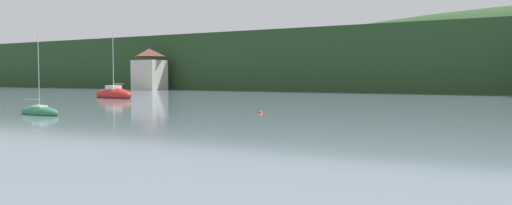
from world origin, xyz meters
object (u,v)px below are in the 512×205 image
Objects in this scene: sailboat_far_2 at (114,94)px; mooring_buoy_mid at (261,113)px; shore_building_west at (149,70)px; sailboat_mid_0 at (40,112)px.

mooring_buoy_mid is at bearing 166.65° from sailboat_far_2.
sailboat_far_2 reaches higher than shore_building_west.
mooring_buoy_mid is (33.33, -15.32, -0.52)m from sailboat_far_2.
mooring_buoy_mid is at bearing 37.71° from sailboat_mid_0.
sailboat_mid_0 is 17.77× the size of mooring_buoy_mid.
sailboat_mid_0 is (44.51, -62.36, -4.47)m from shore_building_west.
shore_building_west is at bearing 126.73° from sailboat_mid_0.
shore_building_west is 1.38× the size of sailboat_mid_0.
sailboat_mid_0 is at bearing 136.96° from sailboat_far_2.
sailboat_far_2 reaches higher than sailboat_mid_0.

